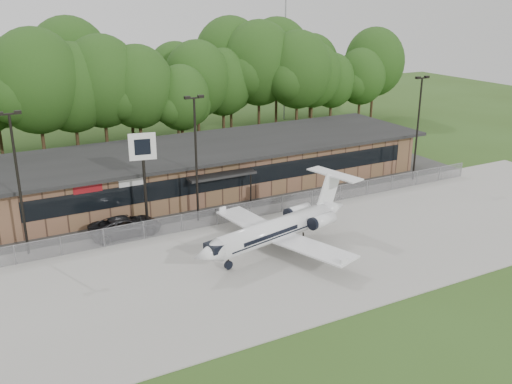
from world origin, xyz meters
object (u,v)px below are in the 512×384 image
terminal (216,165)px  business_jet (280,229)px  suv (125,226)px  pole_sign (143,157)px

terminal → business_jet: bearing=-97.6°
terminal → suv: (-10.95, -7.38, -1.42)m
business_jet → terminal: bearing=69.3°
terminal → suv: terminal is taller
business_jet → pole_sign: pole_sign is taller
terminal → pole_sign: bearing=-142.0°
terminal → suv: bearing=-146.0°
business_jet → suv: (-8.89, 8.04, -0.96)m
terminal → suv: 13.29m
terminal → business_jet: size_ratio=2.90×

